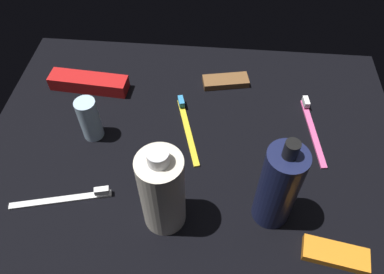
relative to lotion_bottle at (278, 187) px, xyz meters
The scene contains 10 objects.
ground_plane 22.09cm from the lotion_bottle, 137.99° to the left, with size 84.00×64.00×1.20cm, color black.
lotion_bottle is the anchor object (origin of this frame).
bodywash_bottle 18.30cm from the lotion_bottle, behind, with size 7.20×7.20×18.79cm.
deodorant_stick 38.35cm from the lotion_bottle, 157.35° to the left, with size 4.06×4.06×9.44cm, color silver.
toothbrush_yellow 25.77cm from the lotion_bottle, 132.05° to the left, with size 6.30×17.59×2.10cm.
toothbrush_pink 23.80cm from the lotion_bottle, 64.74° to the left, with size 3.45×18.01×2.10cm.
toothbrush_white 37.08cm from the lotion_bottle, behind, with size 17.77×5.45×2.10cm.
toothpaste_box_red 49.07cm from the lotion_bottle, 144.64° to the left, with size 17.60×4.40×3.20cm, color red.
snack_bar_orange 14.69cm from the lotion_bottle, 34.20° to the right, with size 10.40×4.00×1.50cm, color orange.
snack_bar_brown 34.42cm from the lotion_bottle, 105.19° to the left, with size 10.40×4.00×1.50cm, color brown.
Camera 1 is at (4.00, -44.72, 59.02)cm, focal length 34.56 mm.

